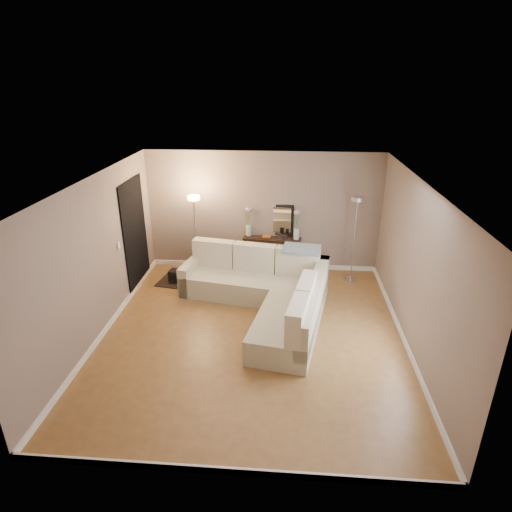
# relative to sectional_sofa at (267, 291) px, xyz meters

# --- Properties ---
(floor) EXTENTS (5.00, 5.50, 0.01)m
(floor) POSITION_rel_sectional_sofa_xyz_m (-0.19, -0.91, -0.37)
(floor) COLOR olive
(floor) RESTS_ON ground
(ceiling) EXTENTS (5.00, 5.50, 0.01)m
(ceiling) POSITION_rel_sectional_sofa_xyz_m (-0.19, -0.91, 2.24)
(ceiling) COLOR white
(ceiling) RESTS_ON ground
(wall_back) EXTENTS (5.00, 0.02, 2.60)m
(wall_back) POSITION_rel_sectional_sofa_xyz_m (-0.19, 1.85, 0.94)
(wall_back) COLOR gray
(wall_back) RESTS_ON ground
(wall_front) EXTENTS (5.00, 0.02, 2.60)m
(wall_front) POSITION_rel_sectional_sofa_xyz_m (-0.19, -3.67, 0.94)
(wall_front) COLOR gray
(wall_front) RESTS_ON ground
(wall_left) EXTENTS (0.02, 5.50, 2.60)m
(wall_left) POSITION_rel_sectional_sofa_xyz_m (-2.70, -0.91, 0.94)
(wall_left) COLOR gray
(wall_left) RESTS_ON ground
(wall_right) EXTENTS (0.02, 5.50, 2.60)m
(wall_right) POSITION_rel_sectional_sofa_xyz_m (2.32, -0.91, 0.94)
(wall_right) COLOR gray
(wall_right) RESTS_ON ground
(baseboard_back) EXTENTS (5.00, 0.03, 0.10)m
(baseboard_back) POSITION_rel_sectional_sofa_xyz_m (-0.19, 1.82, -0.31)
(baseboard_back) COLOR white
(baseboard_back) RESTS_ON ground
(baseboard_front) EXTENTS (5.00, 0.03, 0.10)m
(baseboard_front) POSITION_rel_sectional_sofa_xyz_m (-0.19, -3.65, -0.31)
(baseboard_front) COLOR white
(baseboard_front) RESTS_ON ground
(baseboard_left) EXTENTS (0.03, 5.50, 0.10)m
(baseboard_left) POSITION_rel_sectional_sofa_xyz_m (-2.68, -0.91, -0.31)
(baseboard_left) COLOR white
(baseboard_left) RESTS_ON ground
(baseboard_right) EXTENTS (0.03, 5.50, 0.10)m
(baseboard_right) POSITION_rel_sectional_sofa_xyz_m (2.29, -0.91, -0.31)
(baseboard_right) COLOR white
(baseboard_right) RESTS_ON ground
(doorway) EXTENTS (0.02, 1.20, 2.20)m
(doorway) POSITION_rel_sectional_sofa_xyz_m (-2.67, 0.79, 0.74)
(doorway) COLOR black
(doorway) RESTS_ON ground
(switch_plate) EXTENTS (0.02, 0.08, 0.12)m
(switch_plate) POSITION_rel_sectional_sofa_xyz_m (-2.67, -0.06, 0.84)
(switch_plate) COLOR white
(switch_plate) RESTS_ON ground
(sectional_sofa) EXTENTS (2.92, 3.15, 0.98)m
(sectional_sofa) POSITION_rel_sectional_sofa_xyz_m (0.00, 0.00, 0.00)
(sectional_sofa) COLOR beige
(sectional_sofa) RESTS_ON floor
(throw_blanket) EXTENTS (0.76, 0.50, 0.09)m
(throw_blanket) POSITION_rel_sectional_sofa_xyz_m (0.62, 0.58, 0.62)
(throw_blanket) COLOR gray
(throw_blanket) RESTS_ON sectional_sofa
(console_table) EXTENTS (1.28, 0.49, 0.77)m
(console_table) POSITION_rel_sectional_sofa_xyz_m (-0.06, 1.71, 0.07)
(console_table) COLOR black
(console_table) RESTS_ON floor
(leaning_mirror) EXTENTS (0.88, 0.15, 0.69)m
(leaning_mirror) POSITION_rel_sectional_sofa_xyz_m (0.03, 1.86, 0.77)
(leaning_mirror) COLOR black
(leaning_mirror) RESTS_ON console_table
(table_decor) EXTENTS (0.53, 0.15, 0.12)m
(table_decor) POSITION_rel_sectional_sofa_xyz_m (0.00, 1.67, 0.45)
(table_decor) COLOR #C15A22
(table_decor) RESTS_ON console_table
(flower_vase_left) EXTENTS (0.15, 0.13, 0.66)m
(flower_vase_left) POSITION_rel_sectional_sofa_xyz_m (-0.51, 1.77, 0.69)
(flower_vase_left) COLOR silver
(flower_vase_left) RESTS_ON console_table
(flower_vase_right) EXTENTS (0.15, 0.13, 0.66)m
(flower_vase_right) POSITION_rel_sectional_sofa_xyz_m (0.53, 1.63, 0.69)
(flower_vase_right) COLOR silver
(flower_vase_right) RESTS_ON console_table
(floor_lamp_lit) EXTENTS (0.29, 0.29, 1.76)m
(floor_lamp_lit) POSITION_rel_sectional_sofa_xyz_m (-1.58, 1.33, 0.88)
(floor_lamp_lit) COLOR silver
(floor_lamp_lit) RESTS_ON floor
(floor_lamp_unlit) EXTENTS (0.27, 0.27, 1.82)m
(floor_lamp_unlit) POSITION_rel_sectional_sofa_xyz_m (1.71, 1.32, 0.92)
(floor_lamp_unlit) COLOR silver
(floor_lamp_unlit) RESTS_ON floor
(charcoal_rug) EXTENTS (1.28, 1.05, 0.02)m
(charcoal_rug) POSITION_rel_sectional_sofa_xyz_m (-1.73, 1.02, -0.36)
(charcoal_rug) COLOR black
(charcoal_rug) RESTS_ON floor
(black_bag) EXTENTS (0.36, 0.28, 0.21)m
(black_bag) POSITION_rel_sectional_sofa_xyz_m (-1.93, 0.96, -0.21)
(black_bag) COLOR black
(black_bag) RESTS_ON charcoal_rug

